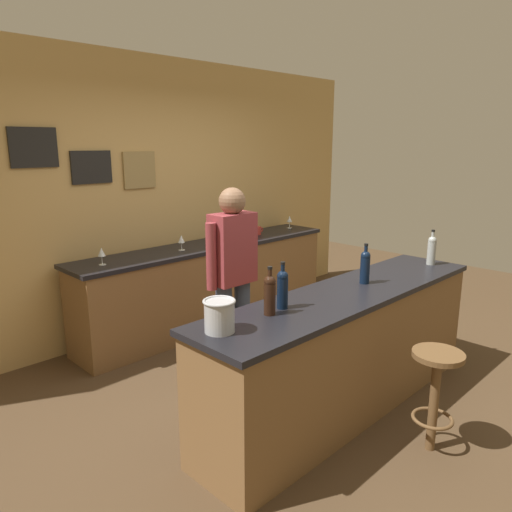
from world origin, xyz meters
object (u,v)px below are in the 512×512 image
at_px(wine_bottle_c, 365,266).
at_px(wine_glass_c, 290,219).
at_px(wine_bottle_b, 282,288).
at_px(wine_bottle_d, 432,249).
at_px(wine_glass_b, 181,240).
at_px(bartender, 233,273).
at_px(wine_glass_a, 101,253).
at_px(coffee_mug, 258,231).
at_px(bar_stool, 436,384).
at_px(ice_bucket, 219,315).
at_px(wine_bottle_a, 270,293).

bearing_deg(wine_bottle_c, wine_glass_c, 54.08).
relative_size(wine_bottle_b, wine_bottle_d, 1.00).
bearing_deg(wine_bottle_c, wine_glass_b, 97.06).
xyz_separation_m(bartender, wine_glass_a, (-0.54, 1.12, 0.07)).
distance_m(bartender, wine_glass_c, 2.37).
bearing_deg(bartender, wine_bottle_c, -57.30).
distance_m(wine_glass_c, coffee_mug, 0.60).
height_order(bar_stool, coffee_mug, coffee_mug).
bearing_deg(wine_bottle_b, wine_bottle_c, -4.05).
bearing_deg(wine_bottle_b, bartender, 69.46).
bearing_deg(wine_bottle_d, bartender, 146.90).
xyz_separation_m(bartender, wine_bottle_c, (0.55, -0.86, 0.12)).
height_order(bartender, wine_bottle_d, bartender).
bearing_deg(wine_bottle_d, wine_glass_a, 133.93).
relative_size(wine_bottle_d, wine_glass_c, 1.97).
bearing_deg(ice_bucket, wine_bottle_a, -0.99).
distance_m(bartender, wine_bottle_a, 0.94).
bearing_deg(wine_bottle_c, ice_bucket, 178.21).
xyz_separation_m(bar_stool, wine_bottle_a, (-0.73, 0.76, 0.60)).
bearing_deg(wine_glass_a, wine_glass_c, 1.68).
relative_size(wine_bottle_b, coffee_mug, 2.45).
bearing_deg(wine_bottle_b, wine_glass_c, 40.45).
distance_m(ice_bucket, wine_glass_c, 3.53).
bearing_deg(wine_glass_a, wine_glass_b, -0.98).
relative_size(bartender, ice_bucket, 8.61).
relative_size(ice_bucket, wine_glass_c, 1.21).
xyz_separation_m(bar_stool, wine_bottle_b, (-0.59, 0.79, 0.60)).
distance_m(wine_bottle_a, ice_bucket, 0.40).
bearing_deg(wine_glass_c, wine_glass_b, -177.02).
bearing_deg(bar_stool, bartender, 100.21).
relative_size(wine_bottle_c, ice_bucket, 1.63).
height_order(wine_glass_a, wine_glass_b, same).
relative_size(bar_stool, coffee_mug, 5.44).
xyz_separation_m(wine_glass_a, wine_glass_c, (2.59, 0.08, 0.00)).
bearing_deg(wine_bottle_d, coffee_mug, 90.15).
xyz_separation_m(wine_bottle_c, wine_glass_b, (-0.24, 1.97, -0.05)).
bearing_deg(wine_glass_b, wine_glass_c, 2.98).
height_order(wine_glass_a, coffee_mug, wine_glass_a).
distance_m(wine_bottle_c, wine_glass_a, 2.27).
xyz_separation_m(wine_bottle_b, wine_glass_c, (2.35, 2.00, -0.05)).
bearing_deg(wine_glass_a, wine_bottle_d, -46.07).
distance_m(bartender, wine_glass_a, 1.25).
bearing_deg(wine_bottle_b, bar_stool, -53.31).
relative_size(bartender, wine_glass_a, 10.45).
height_order(wine_bottle_c, wine_glass_a, wine_bottle_c).
height_order(ice_bucket, coffee_mug, ice_bucket).
bearing_deg(ice_bucket, wine_glass_b, 59.16).
bearing_deg(wine_bottle_b, wine_glass_a, 97.11).
height_order(bartender, wine_bottle_a, bartender).
height_order(wine_bottle_c, coffee_mug, wine_bottle_c).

